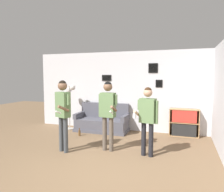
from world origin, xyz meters
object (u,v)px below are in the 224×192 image
object	(u,v)px
bookshelf	(184,123)
person_player_foreground_left	(63,108)
person_watcher_holding_cup	(148,114)
floor_lamp	(69,95)
person_player_foreground_center	(108,108)
couch	(102,122)
bottle_on_floor	(79,133)

from	to	relation	value
bookshelf	person_player_foreground_left	distance (m)	3.77
bookshelf	person_watcher_holding_cup	world-z (taller)	person_watcher_holding_cup
floor_lamp	person_player_foreground_left	bearing A→B (deg)	-64.10
bookshelf	floor_lamp	bearing A→B (deg)	-175.19
person_player_foreground_center	person_watcher_holding_cup	distance (m)	1.00
bookshelf	person_player_foreground_left	world-z (taller)	person_player_foreground_left
couch	floor_lamp	bearing A→B (deg)	-173.69
person_player_foreground_left	floor_lamp	bearing A→B (deg)	115.90
floor_lamp	person_player_foreground_center	bearing A→B (deg)	-39.63
couch	bottle_on_floor	size ratio (longest dim) A/B	7.32
couch	person_watcher_holding_cup	size ratio (longest dim) A/B	1.11
person_player_foreground_center	bookshelf	bearing A→B (deg)	48.22
bookshelf	floor_lamp	distance (m)	3.92
person_player_foreground_left	couch	bearing A→B (deg)	86.05
floor_lamp	person_player_foreground_center	distance (m)	2.65
bookshelf	person_player_foreground_center	xyz separation A→B (m)	(-1.79, -2.01, 0.65)
person_player_foreground_left	person_player_foreground_center	world-z (taller)	person_player_foreground_left
bookshelf	bottle_on_floor	world-z (taller)	bookshelf
couch	bookshelf	world-z (taller)	couch
floor_lamp	person_watcher_holding_cup	xyz separation A→B (m)	(3.03, -1.74, -0.23)
bookshelf	person_watcher_holding_cup	xyz separation A→B (m)	(-0.80, -2.07, 0.56)
bookshelf	person_player_foreground_center	world-z (taller)	person_player_foreground_center
person_player_foreground_left	person_player_foreground_center	xyz separation A→B (m)	(1.01, 0.42, -0.02)
bottle_on_floor	person_player_foreground_center	bearing A→B (deg)	-37.71
couch	floor_lamp	xyz separation A→B (m)	(-1.18, -0.13, 0.91)
floor_lamp	person_watcher_holding_cup	size ratio (longest dim) A/B	0.97
couch	floor_lamp	distance (m)	1.49
couch	bookshelf	bearing A→B (deg)	4.14
couch	bottle_on_floor	bearing A→B (deg)	-119.60
floor_lamp	person_player_foreground_left	xyz separation A→B (m)	(1.02, -2.11, -0.12)
floor_lamp	bottle_on_floor	size ratio (longest dim) A/B	6.42
person_watcher_holding_cup	bottle_on_floor	size ratio (longest dim) A/B	6.59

